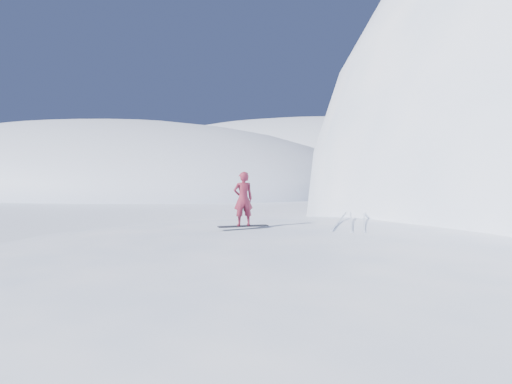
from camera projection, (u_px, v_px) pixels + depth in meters
ground at (325, 338)px, 11.63m from camera, size 400.00×400.00×0.00m
near_ridge at (385, 310)px, 13.92m from camera, size 36.00×28.00×4.80m
far_ridge_a at (83, 189)px, 95.52m from camera, size 120.00×70.00×28.00m
far_ridge_c at (299, 184)px, 128.06m from camera, size 140.00×90.00×36.00m
wind_bumps at (327, 311)px, 13.78m from camera, size 16.00×14.40×1.00m
snowboard at (243, 226)px, 15.09m from camera, size 1.48×1.34×0.03m
snowboarder at (243, 199)px, 15.04m from camera, size 0.77×0.75×1.79m
board_tracks at (352, 220)px, 16.74m from camera, size 2.07×5.92×0.04m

